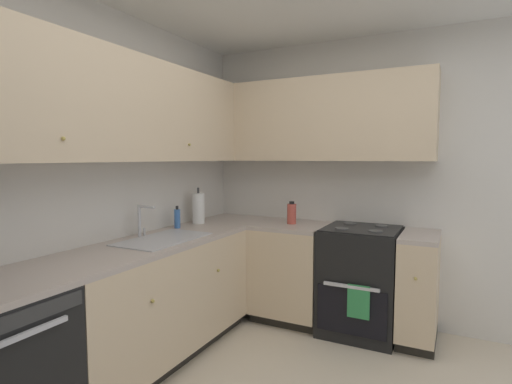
{
  "coord_description": "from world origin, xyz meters",
  "views": [
    {
      "loc": [
        -1.75,
        -0.5,
        1.49
      ],
      "look_at": [
        1.0,
        0.89,
        1.22
      ],
      "focal_mm": 27.98,
      "sensor_mm": 36.0,
      "label": 1
    }
  ],
  "objects_px": {
    "oven_range": "(361,279)",
    "soap_bottle": "(177,218)",
    "paper_towel_roll": "(198,208)",
    "oil_bottle": "(292,213)"
  },
  "relations": [
    {
      "from": "oven_range",
      "to": "soap_bottle",
      "type": "distance_m",
      "value": 1.65
    },
    {
      "from": "oven_range",
      "to": "paper_towel_roll",
      "type": "relative_size",
      "value": 3.08
    },
    {
      "from": "soap_bottle",
      "to": "paper_towel_roll",
      "type": "height_order",
      "value": "paper_towel_roll"
    },
    {
      "from": "soap_bottle",
      "to": "paper_towel_roll",
      "type": "xyz_separation_m",
      "value": [
        0.28,
        -0.02,
        0.06
      ]
    },
    {
      "from": "paper_towel_roll",
      "to": "soap_bottle",
      "type": "bearing_deg",
      "value": 175.98
    },
    {
      "from": "paper_towel_roll",
      "to": "oil_bottle",
      "type": "bearing_deg",
      "value": -64.66
    },
    {
      "from": "oven_range",
      "to": "soap_bottle",
      "type": "xyz_separation_m",
      "value": [
        -0.67,
        1.42,
        0.52
      ]
    },
    {
      "from": "paper_towel_roll",
      "to": "oven_range",
      "type": "bearing_deg",
      "value": -74.7
    },
    {
      "from": "oven_range",
      "to": "paper_towel_roll",
      "type": "height_order",
      "value": "paper_towel_roll"
    },
    {
      "from": "paper_towel_roll",
      "to": "oil_bottle",
      "type": "height_order",
      "value": "paper_towel_roll"
    }
  ]
}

